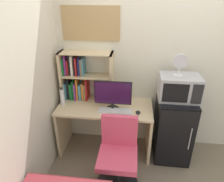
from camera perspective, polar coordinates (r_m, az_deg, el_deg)
The scene contains 12 objects.
wall_back at distance 2.97m, azimuth 24.92°, elevation 7.18°, with size 6.40×0.04×2.60m, color silver.
desk at distance 2.90m, azimuth -1.91°, elevation -8.01°, with size 1.28×0.59×0.73m.
hutch_bookshelf at distance 2.88m, azimuth -8.87°, elevation 3.84°, with size 0.72×0.24×0.69m.
monitor at distance 2.62m, azimuth 0.21°, elevation -0.95°, with size 0.48×0.17×0.40m.
keyboard at distance 2.66m, azimuth 0.91°, elevation -5.58°, with size 0.43×0.13×0.02m, color silver.
computer_mouse at distance 2.64m, azimuth 7.25°, elevation -5.94°, with size 0.06×0.08×0.03m, color black.
water_bottle at distance 2.85m, azimuth -13.67°, elevation -1.58°, with size 0.06×0.06×0.25m.
mini_fridge at distance 2.97m, azimuth 16.55°, elevation -9.81°, with size 0.47×0.56×0.91m.
microwave at distance 2.67m, azimuth 18.17°, elevation 0.92°, with size 0.49×0.34×0.31m.
desk_fan at distance 2.55m, azimuth 18.45°, elevation 7.29°, with size 0.17×0.11×0.27m.
desk_chair at distance 2.52m, azimuth 1.68°, elevation -18.26°, with size 0.51×0.51×0.88m.
wall_corkboard at distance 2.75m, azimuth -5.98°, elevation 18.23°, with size 0.75×0.02×0.43m, color tan.
Camera 1 is at (-0.53, -2.68, 2.14)m, focal length 32.80 mm.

